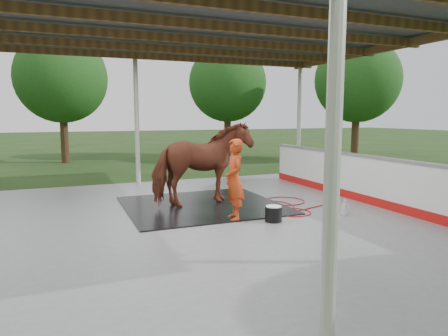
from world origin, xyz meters
name	(u,v)px	position (x,y,z in m)	size (l,w,h in m)	color
ground	(181,224)	(0.00, 0.00, 0.00)	(100.00, 100.00, 0.00)	#1E3814
concrete_slab	(181,222)	(0.00, 0.00, 0.03)	(12.00, 10.00, 0.05)	slate
pavilion_structure	(178,16)	(0.00, 0.00, 3.97)	(12.60, 10.60, 4.05)	beige
dasher_board	(366,180)	(4.60, 0.00, 0.59)	(0.16, 8.00, 1.15)	red
tree_belt	(181,36)	(0.30, 0.90, 3.79)	(28.00, 28.00, 5.80)	#382314
rubber_mat	(202,205)	(0.84, 1.15, 0.06)	(3.48, 3.27, 0.03)	black
horse	(202,164)	(0.84, 1.15, 1.03)	(1.03, 2.27, 1.91)	brown
handler	(234,180)	(1.03, -0.27, 0.86)	(0.59, 0.39, 1.63)	#C03A14
wash_bucket	(273,214)	(1.69, -0.70, 0.21)	(0.33, 0.33, 0.31)	black
soap_bottle_a	(345,208)	(3.30, -0.85, 0.22)	(0.13, 0.13, 0.34)	silver
soap_bottle_b	(347,208)	(3.49, -0.68, 0.15)	(0.09, 0.09, 0.20)	#338CD8
hose_coil	(272,206)	(2.28, 0.41, 0.06)	(2.54, 1.95, 0.02)	#A60B18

